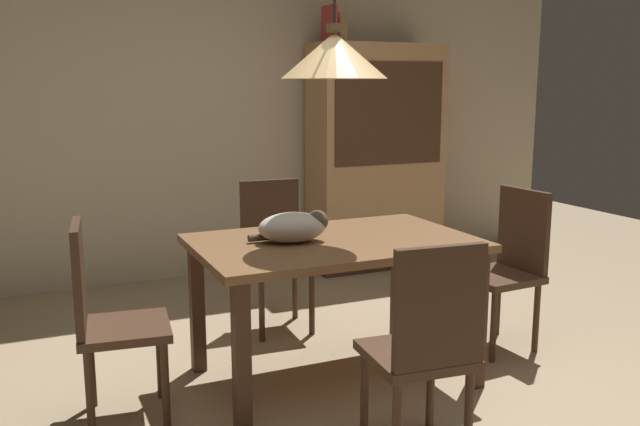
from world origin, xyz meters
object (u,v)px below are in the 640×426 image
object	(u,v)px
chair_left_side	(105,313)
pendant_lamp	(334,55)
chair_right_side	(509,261)
chair_near_front	(426,343)
hutch_bookcase	(376,162)
dining_table	(334,259)
chair_far_back	(275,248)
cat_sleeping	(294,227)
book_red_tall	(329,24)
book_brown_thick	(337,28)

from	to	relation	value
chair_left_side	pendant_lamp	xyz separation A→B (m)	(1.13, -0.01, 1.15)
chair_right_side	chair_left_side	xyz separation A→B (m)	(-2.26, 0.00, 0.00)
chair_near_front	chair_left_side	world-z (taller)	same
chair_near_front	hutch_bookcase	distance (m)	3.13
dining_table	chair_far_back	size ratio (longest dim) A/B	1.51
dining_table	pendant_lamp	world-z (taller)	pendant_lamp
chair_far_back	cat_sleeping	distance (m)	0.93
chair_near_front	dining_table	bearing A→B (deg)	89.55
chair_left_side	chair_near_front	bearing A→B (deg)	-38.36
chair_far_back	book_red_tall	xyz separation A→B (m)	(0.87, 1.06, 1.48)
chair_right_side	book_red_tall	xyz separation A→B (m)	(-0.26, 1.93, 1.48)
chair_near_front	pendant_lamp	world-z (taller)	pendant_lamp
hutch_bookcase	book_red_tall	xyz separation A→B (m)	(-0.43, 0.00, 1.10)
dining_table	cat_sleeping	size ratio (longest dim) A/B	3.56
cat_sleeping	chair_left_side	bearing A→B (deg)	-178.97
hutch_bookcase	chair_near_front	bearing A→B (deg)	-114.90
chair_right_side	hutch_bookcase	xyz separation A→B (m)	(0.17, 1.93, 0.38)
pendant_lamp	dining_table	bearing A→B (deg)	-74.29
book_brown_thick	book_red_tall	bearing A→B (deg)	180.00
chair_near_front	cat_sleeping	size ratio (longest dim) A/B	2.37
chair_far_back	book_red_tall	world-z (taller)	book_red_tall
pendant_lamp	hutch_bookcase	bearing A→B (deg)	56.14
chair_far_back	hutch_bookcase	distance (m)	1.72
chair_near_front	chair_left_side	size ratio (longest dim) A/B	1.00
cat_sleeping	chair_near_front	bearing A→B (deg)	-77.69
pendant_lamp	hutch_bookcase	xyz separation A→B (m)	(1.30, 1.94, -0.77)
chair_right_side	book_brown_thick	xyz separation A→B (m)	(-0.19, 1.93, 1.45)
dining_table	chair_near_front	size ratio (longest dim) A/B	1.51
chair_right_side	chair_left_side	bearing A→B (deg)	179.89
book_brown_thick	cat_sleeping	bearing A→B (deg)	-120.81
cat_sleeping	dining_table	bearing A→B (deg)	-7.21
chair_far_back	book_brown_thick	xyz separation A→B (m)	(0.93, 1.06, 1.45)
dining_table	book_brown_thick	bearing A→B (deg)	64.21
chair_right_side	hutch_bookcase	distance (m)	1.98
chair_right_side	chair_left_side	world-z (taller)	same
dining_table	chair_right_side	xyz separation A→B (m)	(1.13, 0.00, -0.14)
cat_sleeping	book_red_tall	distance (m)	2.48
chair_left_side	book_red_tall	world-z (taller)	book_red_tall
chair_near_front	chair_far_back	bearing A→B (deg)	89.64
hutch_bookcase	pendant_lamp	bearing A→B (deg)	-123.86
chair_far_back	dining_table	bearing A→B (deg)	-90.27
chair_right_side	chair_far_back	xyz separation A→B (m)	(-1.12, 0.87, 0.00)
chair_left_side	book_brown_thick	world-z (taller)	book_brown_thick
chair_near_front	book_brown_thick	world-z (taller)	book_brown_thick
hutch_bookcase	chair_left_side	bearing A→B (deg)	-141.54
cat_sleeping	pendant_lamp	xyz separation A→B (m)	(0.20, -0.03, 0.84)
dining_table	chair_right_side	distance (m)	1.14
cat_sleeping	hutch_bookcase	xyz separation A→B (m)	(1.50, 1.91, 0.06)
chair_far_back	chair_left_side	bearing A→B (deg)	-142.49
chair_left_side	hutch_bookcase	xyz separation A→B (m)	(2.43, 1.93, 0.38)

